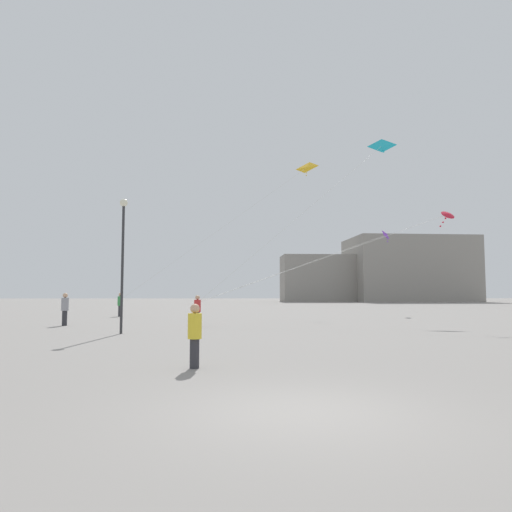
% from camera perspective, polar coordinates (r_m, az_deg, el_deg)
% --- Properties ---
extents(ground_plane, '(300.00, 300.00, 0.00)m').
position_cam_1_polar(ground_plane, '(7.76, 5.41, -18.19)').
color(ground_plane, gray).
extents(person_in_green, '(0.40, 0.40, 1.84)m').
position_cam_1_polar(person_in_green, '(38.77, -16.01, -5.51)').
color(person_in_green, '#2D2D33').
rests_on(person_in_green, ground_plane).
extents(person_in_grey, '(0.40, 0.40, 1.84)m').
position_cam_1_polar(person_in_grey, '(29.01, -21.98, -5.78)').
color(person_in_grey, '#2D2D33').
rests_on(person_in_grey, ground_plane).
extents(person_in_red, '(0.37, 0.37, 1.71)m').
position_cam_1_polar(person_in_red, '(26.80, -7.06, -6.35)').
color(person_in_red, '#2D2D33').
rests_on(person_in_red, ground_plane).
extents(person_in_yellow, '(0.34, 0.34, 1.57)m').
position_cam_1_polar(person_in_yellow, '(11.92, -7.38, -9.14)').
color(person_in_yellow, '#2D2D33').
rests_on(person_in_yellow, ground_plane).
extents(kite_crimson_diamond, '(14.28, 1.61, 5.15)m').
position_cam_1_polar(kite_crimson_diamond, '(28.11, 21.21, 4.34)').
color(kite_crimson_diamond, red).
extents(kite_amber_delta, '(16.47, 6.19, 12.62)m').
position_cam_1_polar(kite_amber_delta, '(44.72, 5.73, 10.27)').
color(kite_amber_delta, yellow).
extents(kite_cyan_delta, '(14.37, 9.91, 12.58)m').
position_cam_1_polar(kite_cyan_delta, '(39.11, 14.55, 12.43)').
color(kite_cyan_delta, '#1EB2C6').
extents(kite_violet_delta, '(15.73, 15.48, 6.03)m').
position_cam_1_polar(kite_violet_delta, '(42.94, 14.75, 2.22)').
color(kite_violet_delta, purple).
extents(building_left_hall, '(18.47, 9.35, 9.70)m').
position_cam_1_polar(building_left_hall, '(101.44, 8.28, -2.70)').
color(building_left_hall, gray).
rests_on(building_left_hall, ground_plane).
extents(building_centre_hall, '(25.57, 17.27, 13.48)m').
position_cam_1_polar(building_centre_hall, '(106.31, 17.85, -1.59)').
color(building_centre_hall, gray).
rests_on(building_centre_hall, ground_plane).
extents(lamppost_east, '(0.36, 0.36, 6.17)m').
position_cam_1_polar(lamppost_east, '(22.55, -15.71, 1.24)').
color(lamppost_east, '#2D2D30').
rests_on(lamppost_east, ground_plane).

